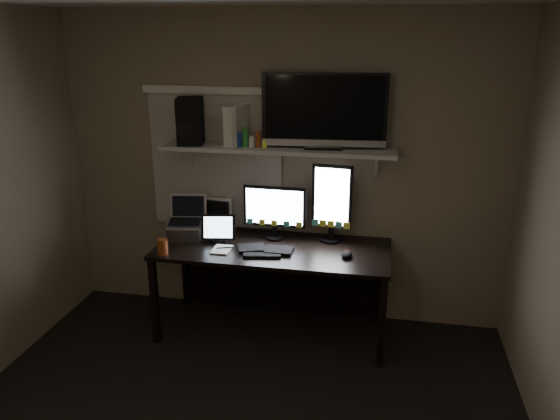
% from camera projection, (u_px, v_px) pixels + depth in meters
% --- Properties ---
extents(back_wall, '(3.60, 0.00, 3.60)m').
position_uv_depth(back_wall, '(282.00, 170.00, 4.41)').
color(back_wall, '#746853').
rests_on(back_wall, floor).
extents(window_blinds, '(1.10, 0.02, 1.10)m').
position_uv_depth(window_blinds, '(216.00, 162.00, 4.48)').
color(window_blinds, silver).
rests_on(window_blinds, back_wall).
extents(desk, '(1.80, 0.75, 0.73)m').
position_uv_depth(desk, '(276.00, 262.00, 4.39)').
color(desk, black).
rests_on(desk, floor).
extents(wall_shelf, '(1.80, 0.35, 0.03)m').
position_uv_depth(wall_shelf, '(278.00, 149.00, 4.18)').
color(wall_shelf, beige).
rests_on(wall_shelf, back_wall).
extents(monitor_landscape, '(0.50, 0.07, 0.44)m').
position_uv_depth(monitor_landscape, '(275.00, 212.00, 4.33)').
color(monitor_landscape, black).
rests_on(monitor_landscape, desk).
extents(monitor_portrait, '(0.32, 0.09, 0.63)m').
position_uv_depth(monitor_portrait, '(332.00, 203.00, 4.25)').
color(monitor_portrait, black).
rests_on(monitor_portrait, desk).
extents(keyboard, '(0.45, 0.23, 0.03)m').
position_uv_depth(keyboard, '(265.00, 249.00, 4.14)').
color(keyboard, black).
rests_on(keyboard, desk).
extents(mouse, '(0.09, 0.13, 0.04)m').
position_uv_depth(mouse, '(347.00, 254.00, 4.03)').
color(mouse, black).
rests_on(mouse, desk).
extents(notepad, '(0.13, 0.19, 0.01)m').
position_uv_depth(notepad, '(221.00, 250.00, 4.16)').
color(notepad, silver).
rests_on(notepad, desk).
extents(tablet, '(0.28, 0.16, 0.23)m').
position_uv_depth(tablet, '(219.00, 229.00, 4.28)').
color(tablet, black).
rests_on(tablet, desk).
extents(file_sorter, '(0.23, 0.13, 0.28)m').
position_uv_depth(file_sorter, '(217.00, 214.00, 4.54)').
color(file_sorter, black).
rests_on(file_sorter, desk).
extents(laptop, '(0.33, 0.28, 0.33)m').
position_uv_depth(laptop, '(185.00, 219.00, 4.35)').
color(laptop, '#A8A9AD').
rests_on(laptop, desk).
extents(cup, '(0.09, 0.09, 0.12)m').
position_uv_depth(cup, '(163.00, 247.00, 4.07)').
color(cup, brown).
rests_on(cup, desk).
extents(sticky_notes, '(0.37, 0.32, 0.00)m').
position_uv_depth(sticky_notes, '(255.00, 252.00, 4.13)').
color(sticky_notes, '#F4FF45').
rests_on(sticky_notes, desk).
extents(tv, '(0.94, 0.24, 0.56)m').
position_uv_depth(tv, '(324.00, 111.00, 4.03)').
color(tv, black).
rests_on(tv, wall_shelf).
extents(game_console, '(0.16, 0.27, 0.30)m').
position_uv_depth(game_console, '(237.00, 125.00, 4.20)').
color(game_console, silver).
rests_on(game_console, wall_shelf).
extents(speaker, '(0.25, 0.28, 0.36)m').
position_uv_depth(speaker, '(190.00, 121.00, 4.22)').
color(speaker, black).
rests_on(speaker, wall_shelf).
extents(bottles, '(0.24, 0.06, 0.15)m').
position_uv_depth(bottles, '(248.00, 137.00, 4.14)').
color(bottles, '#A50F0C').
rests_on(bottles, wall_shelf).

